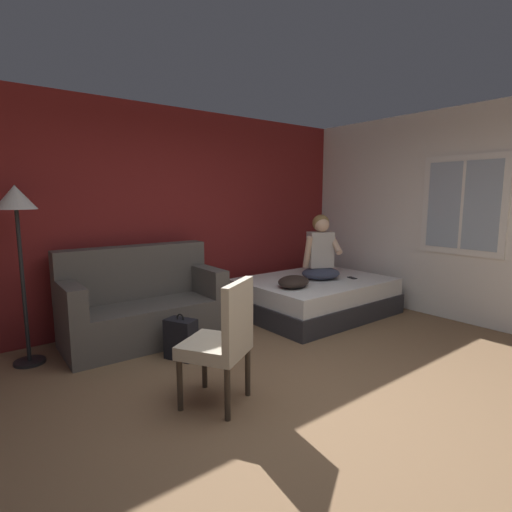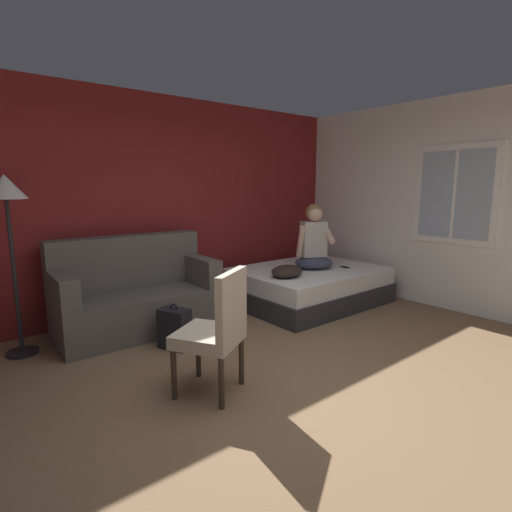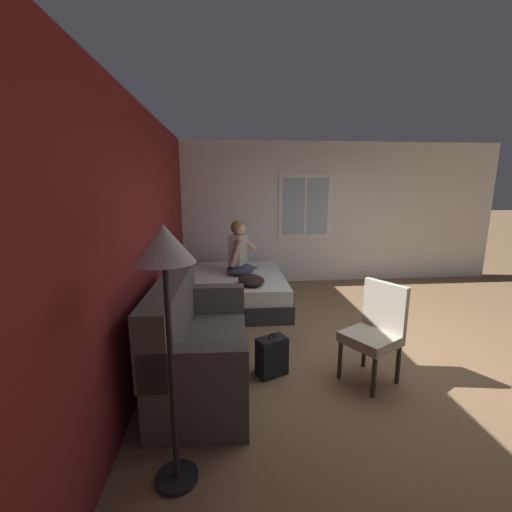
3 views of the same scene
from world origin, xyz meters
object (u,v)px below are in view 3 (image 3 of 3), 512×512
object	(u,v)px
side_chair	(375,329)
couch	(196,346)
person_seated	(239,252)
backpack	(271,357)
bed	(237,289)
floor_lamp	(166,271)
throw_pillow	(251,280)
cell_phone	(253,268)

from	to	relation	value
side_chair	couch	bearing A→B (deg)	87.43
person_seated	backpack	world-z (taller)	person_seated
bed	backpack	bearing A→B (deg)	-173.05
couch	floor_lamp	distance (m)	1.53
throw_pillow	cell_phone	world-z (taller)	throw_pillow
person_seated	bed	bearing A→B (deg)	147.27
throw_pillow	backpack	bearing A→B (deg)	-177.03
bed	throw_pillow	xyz separation A→B (m)	(-0.58, -0.18, 0.31)
side_chair	throw_pillow	xyz separation A→B (m)	(1.77, 1.08, 0.02)
floor_lamp	couch	bearing A→B (deg)	-2.45
couch	cell_phone	bearing A→B (deg)	-15.77
couch	side_chair	size ratio (longest dim) A/B	1.76
couch	backpack	bearing A→B (deg)	-83.11
throw_pillow	side_chair	bearing A→B (deg)	-148.45
backpack	cell_phone	distance (m)	2.63
cell_phone	floor_lamp	world-z (taller)	floor_lamp
person_seated	floor_lamp	world-z (taller)	floor_lamp
backpack	cell_phone	world-z (taller)	cell_phone
bed	couch	xyz separation A→B (m)	(-2.27, 0.48, 0.16)
bed	backpack	distance (m)	2.19
person_seated	throw_pillow	bearing A→B (deg)	-167.10
bed	floor_lamp	world-z (taller)	floor_lamp
couch	side_chair	distance (m)	1.75
bed	couch	size ratio (longest dim) A/B	1.14
throw_pillow	cell_phone	distance (m)	1.02
bed	floor_lamp	bearing A→B (deg)	171.18
bed	person_seated	distance (m)	0.60
side_chair	cell_phone	size ratio (longest dim) A/B	6.81
backpack	floor_lamp	size ratio (longest dim) A/B	0.27
bed	side_chair	xyz separation A→B (m)	(-2.34, -1.27, 0.30)
person_seated	backpack	distance (m)	2.34
bed	throw_pillow	world-z (taller)	throw_pillow
throw_pillow	floor_lamp	size ratio (longest dim) A/B	0.28
cell_phone	floor_lamp	xyz separation A→B (m)	(-3.83, 0.81, 0.94)
backpack	floor_lamp	distance (m)	1.91
backpack	floor_lamp	xyz separation A→B (m)	(-1.22, 0.79, 1.24)
couch	person_seated	bearing A→B (deg)	-12.50
side_chair	backpack	xyz separation A→B (m)	(0.17, 1.00, -0.34)
couch	floor_lamp	world-z (taller)	floor_lamp
backpack	couch	bearing A→B (deg)	96.89
couch	person_seated	world-z (taller)	person_seated
backpack	cell_phone	bearing A→B (deg)	-0.42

